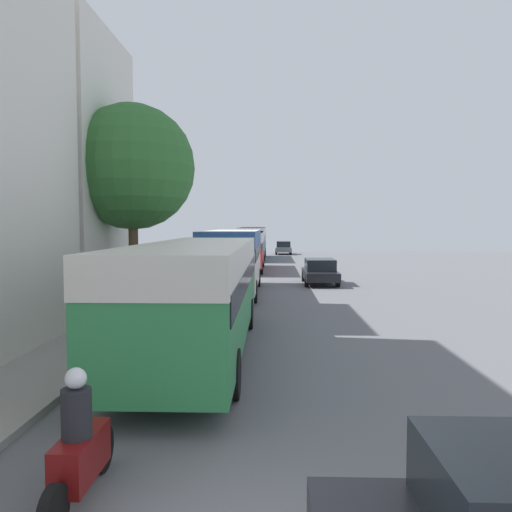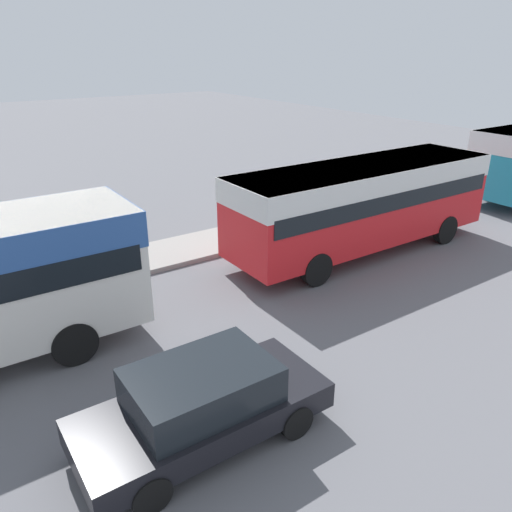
{
  "view_description": "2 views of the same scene",
  "coord_description": "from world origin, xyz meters",
  "px_view_note": "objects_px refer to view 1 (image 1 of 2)",
  "views": [
    {
      "loc": [
        0.1,
        -4.45,
        3.44
      ],
      "look_at": [
        -0.99,
        29.3,
        1.33
      ],
      "focal_mm": 35.0,
      "sensor_mm": 36.0,
      "label": 1
    },
    {
      "loc": [
        9.06,
        21.36,
        6.41
      ],
      "look_at": [
        -0.73,
        28.06,
        1.38
      ],
      "focal_mm": 35.0,
      "sensor_mm": 36.0,
      "label": 2
    }
  ],
  "objects_px": {
    "motorcycle_behind_lead": "(79,450)",
    "pedestrian_near_curb": "(194,265)",
    "bus_following": "(233,253)",
    "bus_third_in_line": "(246,245)",
    "bus_lead": "(198,282)",
    "bus_rear": "(253,239)",
    "car_far_curb": "(283,248)",
    "car_distant": "(320,271)"
  },
  "relations": [
    {
      "from": "bus_lead",
      "to": "car_distant",
      "type": "height_order",
      "value": "bus_lead"
    },
    {
      "from": "bus_lead",
      "to": "bus_following",
      "type": "bearing_deg",
      "value": 89.96
    },
    {
      "from": "car_far_curb",
      "to": "car_distant",
      "type": "bearing_deg",
      "value": 92.82
    },
    {
      "from": "car_far_curb",
      "to": "car_distant",
      "type": "relative_size",
      "value": 0.92
    },
    {
      "from": "bus_lead",
      "to": "motorcycle_behind_lead",
      "type": "bearing_deg",
      "value": -93.28
    },
    {
      "from": "pedestrian_near_curb",
      "to": "bus_lead",
      "type": "bearing_deg",
      "value": -80.68
    },
    {
      "from": "bus_lead",
      "to": "car_distant",
      "type": "relative_size",
      "value": 2.47
    },
    {
      "from": "car_distant",
      "to": "bus_rear",
      "type": "bearing_deg",
      "value": 102.52
    },
    {
      "from": "motorcycle_behind_lead",
      "to": "bus_following",
      "type": "bearing_deg",
      "value": 88.74
    },
    {
      "from": "bus_rear",
      "to": "motorcycle_behind_lead",
      "type": "distance_m",
      "value": 44.37
    },
    {
      "from": "bus_rear",
      "to": "car_far_curb",
      "type": "bearing_deg",
      "value": 68.41
    },
    {
      "from": "bus_following",
      "to": "bus_rear",
      "type": "xyz_separation_m",
      "value": [
        -0.0,
        25.43,
        0.02
      ]
    },
    {
      "from": "motorcycle_behind_lead",
      "to": "car_distant",
      "type": "height_order",
      "value": "motorcycle_behind_lead"
    },
    {
      "from": "bus_lead",
      "to": "pedestrian_near_curb",
      "type": "xyz_separation_m",
      "value": [
        -2.7,
        16.46,
        -0.91
      ]
    },
    {
      "from": "bus_lead",
      "to": "bus_following",
      "type": "relative_size",
      "value": 1.13
    },
    {
      "from": "bus_third_in_line",
      "to": "car_far_curb",
      "type": "xyz_separation_m",
      "value": [
        3.28,
        20.96,
        -1.12
      ]
    },
    {
      "from": "bus_third_in_line",
      "to": "car_far_curb",
      "type": "height_order",
      "value": "bus_third_in_line"
    },
    {
      "from": "bus_rear",
      "to": "car_far_curb",
      "type": "height_order",
      "value": "bus_rear"
    },
    {
      "from": "bus_lead",
      "to": "car_far_curb",
      "type": "bearing_deg",
      "value": 85.88
    },
    {
      "from": "bus_third_in_line",
      "to": "car_distant",
      "type": "height_order",
      "value": "bus_third_in_line"
    },
    {
      "from": "bus_following",
      "to": "car_far_curb",
      "type": "bearing_deg",
      "value": 84.46
    },
    {
      "from": "motorcycle_behind_lead",
      "to": "bus_lead",
      "type": "bearing_deg",
      "value": 86.72
    },
    {
      "from": "bus_rear",
      "to": "car_distant",
      "type": "xyz_separation_m",
      "value": [
        4.73,
        -21.28,
        -1.3
      ]
    },
    {
      "from": "bus_following",
      "to": "car_far_curb",
      "type": "xyz_separation_m",
      "value": [
        3.27,
        33.69,
        -1.26
      ]
    },
    {
      "from": "car_far_curb",
      "to": "pedestrian_near_curb",
      "type": "distance_m",
      "value": 29.63
    },
    {
      "from": "car_distant",
      "to": "bus_following",
      "type": "bearing_deg",
      "value": -138.68
    },
    {
      "from": "bus_rear",
      "to": "car_distant",
      "type": "height_order",
      "value": "bus_rear"
    },
    {
      "from": "bus_lead",
      "to": "bus_following",
      "type": "distance_m",
      "value": 11.79
    },
    {
      "from": "bus_following",
      "to": "bus_rear",
      "type": "relative_size",
      "value": 0.88
    },
    {
      "from": "bus_lead",
      "to": "pedestrian_near_curb",
      "type": "distance_m",
      "value": 16.7
    },
    {
      "from": "bus_following",
      "to": "bus_third_in_line",
      "type": "height_order",
      "value": "bus_following"
    },
    {
      "from": "bus_following",
      "to": "pedestrian_near_curb",
      "type": "bearing_deg",
      "value": 120.12
    },
    {
      "from": "car_far_curb",
      "to": "pedestrian_near_curb",
      "type": "height_order",
      "value": "pedestrian_near_curb"
    },
    {
      "from": "motorcycle_behind_lead",
      "to": "pedestrian_near_curb",
      "type": "relative_size",
      "value": 1.32
    },
    {
      "from": "pedestrian_near_curb",
      "to": "car_distant",
      "type": "bearing_deg",
      "value": -3.97
    },
    {
      "from": "bus_rear",
      "to": "car_far_curb",
      "type": "xyz_separation_m",
      "value": [
        3.27,
        8.26,
        -1.28
      ]
    },
    {
      "from": "motorcycle_behind_lead",
      "to": "car_far_curb",
      "type": "distance_m",
      "value": 52.74
    },
    {
      "from": "bus_following",
      "to": "bus_third_in_line",
      "type": "xyz_separation_m",
      "value": [
        -0.01,
        12.73,
        -0.14
      ]
    },
    {
      "from": "bus_lead",
      "to": "bus_rear",
      "type": "bearing_deg",
      "value": 89.99
    },
    {
      "from": "bus_third_in_line",
      "to": "motorcycle_behind_lead",
      "type": "bearing_deg",
      "value": -90.74
    },
    {
      "from": "bus_third_in_line",
      "to": "bus_rear",
      "type": "xyz_separation_m",
      "value": [
        0.01,
        12.7,
        0.16
      ]
    },
    {
      "from": "motorcycle_behind_lead",
      "to": "car_distant",
      "type": "distance_m",
      "value": 23.64
    }
  ]
}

